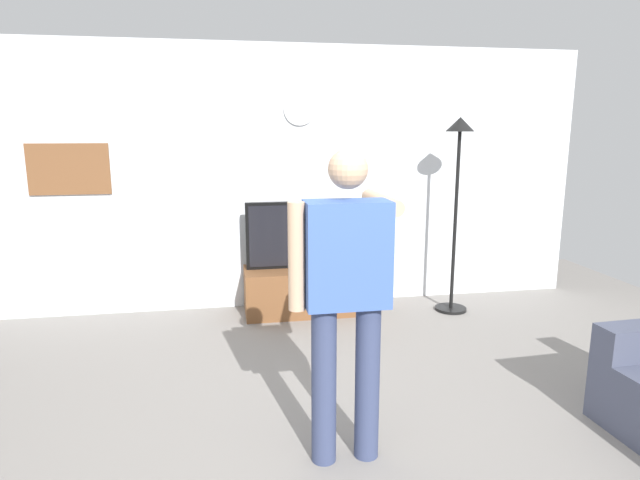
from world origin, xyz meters
The scene contains 8 objects.
ground_plane centered at (0.00, 0.00, 0.00)m, with size 8.40×8.40×0.00m, color gray.
back_wall centered at (0.00, 2.95, 1.35)m, with size 6.40×0.10×2.70m, color silver.
tv_stand centered at (0.13, 2.60, 0.23)m, with size 1.22×0.56×0.47m.
television centered at (0.13, 2.65, 0.81)m, with size 1.17×0.07×0.68m.
wall_clock centered at (0.13, 2.89, 2.05)m, with size 0.32×0.32×0.03m, color white.
framed_picture centered at (-2.11, 2.90, 1.48)m, with size 0.75×0.04×0.49m, color brown.
floor_lamp centered at (1.64, 2.38, 1.41)m, with size 0.32×0.32×1.97m.
person_standing_nearer_lamp centered at (-0.02, 0.08, 1.01)m, with size 0.63×0.78×1.76m.
Camera 1 is at (-0.65, -2.65, 1.86)m, focal length 30.19 mm.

